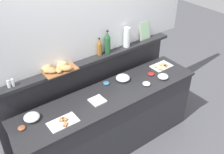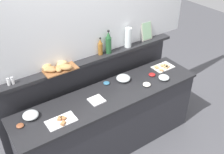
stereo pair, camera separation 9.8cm
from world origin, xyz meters
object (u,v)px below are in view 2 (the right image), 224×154
object	(u,v)px
glass_bowl_small	(31,115)
salt_shaker	(8,82)
framed_picture	(147,31)
condiment_bowl_teal	(152,75)
napkin_stack	(97,100)
condiment_bowl_cream	(147,84)
vinegar_bottle_amber	(100,47)
sandwich_platter_front	(163,67)
bread_basket	(57,67)
glass_bowl_medium	(164,78)
condiment_bowl_dark	(20,126)
pepper_shaker	(12,81)
sandwich_platter_rear	(61,121)
glass_bowl_large	(123,78)
water_carafe	(128,38)
condiment_bowl_red	(106,83)
wine_bottle_green	(108,43)

from	to	relation	value
glass_bowl_small	salt_shaker	distance (m)	0.43
framed_picture	salt_shaker	bearing A→B (deg)	-178.89
condiment_bowl_teal	napkin_stack	distance (m)	0.91
condiment_bowl_cream	vinegar_bottle_amber	world-z (taller)	vinegar_bottle_amber
sandwich_platter_front	framed_picture	world-z (taller)	framed_picture
salt_shaker	bread_basket	world-z (taller)	salt_shaker
salt_shaker	bread_basket	size ratio (longest dim) A/B	0.21
framed_picture	condiment_bowl_cream	bearing A→B (deg)	-127.97
glass_bowl_medium	vinegar_bottle_amber	bearing A→B (deg)	138.42
condiment_bowl_dark	pepper_shaker	distance (m)	0.49
glass_bowl_small	framed_picture	world-z (taller)	framed_picture
condiment_bowl_teal	bread_basket	distance (m)	1.29
sandwich_platter_rear	condiment_bowl_dark	distance (m)	0.43
sandwich_platter_front	condiment_bowl_teal	distance (m)	0.27
sandwich_platter_front	glass_bowl_large	world-z (taller)	glass_bowl_large
water_carafe	framed_picture	bearing A→B (deg)	6.10
glass_bowl_medium	salt_shaker	size ratio (longest dim) A/B	1.66
bread_basket	condiment_bowl_teal	bearing A→B (deg)	-17.36
bread_basket	glass_bowl_small	bearing A→B (deg)	-151.57
glass_bowl_large	glass_bowl_small	world-z (taller)	glass_bowl_large
glass_bowl_small	condiment_bowl_dark	size ratio (longest dim) A/B	2.16
condiment_bowl_red	vinegar_bottle_amber	distance (m)	0.47
sandwich_platter_front	bread_basket	bearing A→B (deg)	168.10
glass_bowl_small	pepper_shaker	bearing A→B (deg)	100.69
condiment_bowl_cream	napkin_stack	bearing A→B (deg)	172.10
sandwich_platter_rear	bread_basket	world-z (taller)	bread_basket
pepper_shaker	condiment_bowl_cream	bearing A→B (deg)	-18.99
framed_picture	glass_bowl_large	bearing A→B (deg)	-154.74
sandwich_platter_rear	condiment_bowl_teal	bearing A→B (deg)	5.32
glass_bowl_small	napkin_stack	size ratio (longest dim) A/B	1.03
condiment_bowl_red	pepper_shaker	xyz separation A→B (m)	(-1.09, 0.19, 0.35)
condiment_bowl_teal	wine_bottle_green	xyz separation A→B (m)	(-0.46, 0.38, 0.45)
condiment_bowl_cream	framed_picture	distance (m)	0.83
sandwich_platter_rear	glass_bowl_small	world-z (taller)	glass_bowl_small
napkin_stack	condiment_bowl_teal	bearing A→B (deg)	2.61
condiment_bowl_teal	napkin_stack	xyz separation A→B (m)	(-0.91, -0.04, -0.01)
glass_bowl_small	vinegar_bottle_amber	bearing A→B (deg)	14.86
glass_bowl_large	glass_bowl_medium	world-z (taller)	glass_bowl_large
napkin_stack	salt_shaker	xyz separation A→B (m)	(-0.84, 0.42, 0.36)
condiment_bowl_teal	vinegar_bottle_amber	world-z (taller)	vinegar_bottle_amber
condiment_bowl_teal	vinegar_bottle_amber	distance (m)	0.81
condiment_bowl_cream	water_carafe	size ratio (longest dim) A/B	0.38
glass_bowl_medium	water_carafe	size ratio (longest dim) A/B	0.52
condiment_bowl_dark	condiment_bowl_teal	bearing A→B (deg)	-1.34
wine_bottle_green	water_carafe	xyz separation A→B (m)	(0.31, -0.01, -0.00)
glass_bowl_medium	sandwich_platter_front	bearing A→B (deg)	48.26
sandwich_platter_front	glass_bowl_small	size ratio (longest dim) A/B	1.70
condiment_bowl_dark	condiment_bowl_red	world-z (taller)	same
glass_bowl_small	condiment_bowl_dark	distance (m)	0.16
glass_bowl_medium	condiment_bowl_red	xyz separation A→B (m)	(-0.69, 0.34, -0.01)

